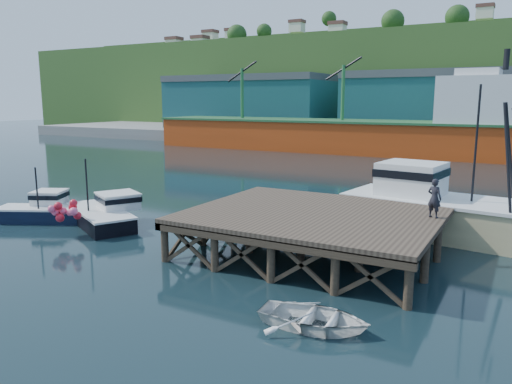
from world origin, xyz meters
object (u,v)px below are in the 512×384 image
Objects in this scene: boat_black at (104,213)px; dinghy at (314,318)px; trawler at (454,207)px; dockworker at (434,198)px; boat_navy at (45,209)px.

boat_black is 18.20m from dinghy.
trawler reaches higher than dockworker.
boat_black reaches higher than boat_navy.
trawler is (19.27, 7.42, 0.97)m from boat_black.
dinghy is (16.82, -6.95, -0.37)m from boat_black.
boat_navy is at bearing -152.49° from trawler.
trawler is at bearing -14.66° from dinghy.
boat_navy reaches higher than dinghy.
trawler is 6.99× the size of dockworker.
dinghy is at bearing -91.88° from trawler.
dockworker reaches higher than dinghy.
dinghy is at bearing 5.38° from boat_black.
trawler reaches higher than boat_navy.
dockworker is (23.15, 3.55, 2.35)m from boat_navy.
dinghy is 10.09m from dockworker.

